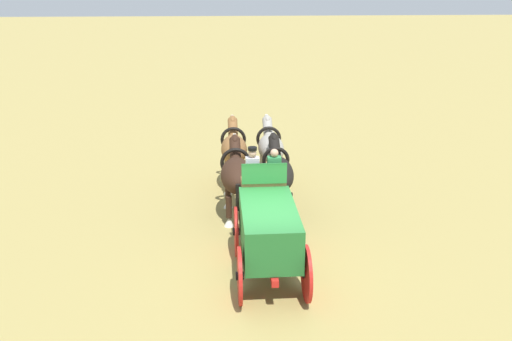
# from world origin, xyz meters

# --- Properties ---
(ground_plane) EXTENTS (220.00, 220.00, 0.00)m
(ground_plane) POSITION_xyz_m (0.00, 0.00, 0.00)
(ground_plane) COLOR #9E8C4C
(show_wagon) EXTENTS (5.84, 1.71, 2.84)m
(show_wagon) POSITION_xyz_m (0.17, -0.00, 1.25)
(show_wagon) COLOR #236B2D
(show_wagon) RESTS_ON ground
(draft_horse_rear_near) EXTENTS (3.06, 1.00, 2.19)m
(draft_horse_rear_near) POSITION_xyz_m (3.76, 0.64, 1.32)
(draft_horse_rear_near) COLOR #331E14
(draft_horse_rear_near) RESTS_ON ground
(draft_horse_rear_off) EXTENTS (3.21, 0.90, 2.21)m
(draft_horse_rear_off) POSITION_xyz_m (3.78, -0.66, 1.34)
(draft_horse_rear_off) COLOR black
(draft_horse_rear_off) RESTS_ON ground
(draft_horse_lead_near) EXTENTS (3.07, 0.94, 2.21)m
(draft_horse_lead_near) POSITION_xyz_m (6.37, 0.63, 1.34)
(draft_horse_lead_near) COLOR brown
(draft_horse_lead_near) RESTS_ON ground
(draft_horse_lead_off) EXTENTS (3.05, 0.92, 2.22)m
(draft_horse_lead_off) POSITION_xyz_m (6.37, -0.67, 1.35)
(draft_horse_lead_off) COLOR #9E998E
(draft_horse_lead_off) RESTS_ON ground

